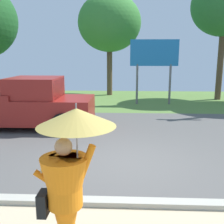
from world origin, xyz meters
name	(u,v)px	position (x,y,z in m)	size (l,w,h in m)	color
ground_plane	(125,132)	(0.00, 2.95, -0.05)	(40.00, 22.00, 0.20)	#565451
monk_pedestrian	(68,185)	(-0.74, -3.38, 1.08)	(1.05, 0.96, 2.13)	orange
pickup_truck	(24,104)	(-3.82, 3.32, 0.87)	(5.20, 2.28, 1.88)	maroon
roadside_billboard	(154,58)	(1.55, 8.48, 2.55)	(2.60, 0.12, 3.50)	slate
tree_right_mid	(109,23)	(-1.06, 11.93, 4.72)	(4.12, 4.12, 6.62)	brown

